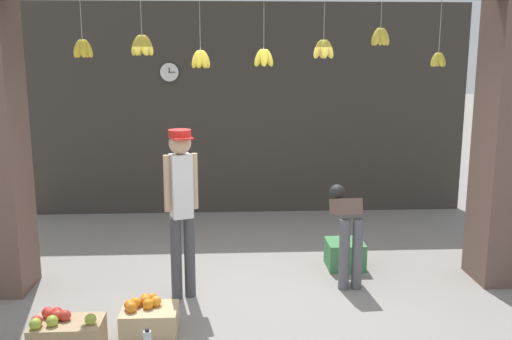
% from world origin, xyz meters
% --- Properties ---
extents(ground_plane, '(60.00, 60.00, 0.00)m').
position_xyz_m(ground_plane, '(0.00, 0.00, 0.00)').
color(ground_plane, gray).
extents(shop_back_wall, '(6.77, 0.12, 3.20)m').
position_xyz_m(shop_back_wall, '(0.00, 3.23, 1.60)').
color(shop_back_wall, '#38332D').
rests_on(shop_back_wall, ground_plane).
extents(shopkeeper, '(0.33, 0.30, 1.72)m').
position_xyz_m(shopkeeper, '(-0.76, -0.02, 1.02)').
color(shopkeeper, '#424247').
rests_on(shopkeeper, ground_plane).
extents(worker_stooping, '(0.27, 0.76, 0.99)m').
position_xyz_m(worker_stooping, '(0.96, 0.31, 0.65)').
color(worker_stooping, '#56565B').
rests_on(worker_stooping, ground_plane).
extents(fruit_crate_oranges, '(0.49, 0.38, 0.32)m').
position_xyz_m(fruit_crate_oranges, '(-1.02, -0.77, 0.14)').
color(fruit_crate_oranges, tan).
rests_on(fruit_crate_oranges, ground_plane).
extents(fruit_crate_apples, '(0.58, 0.36, 0.33)m').
position_xyz_m(fruit_crate_apples, '(-1.67, -1.01, 0.14)').
color(fruit_crate_apples, tan).
rests_on(fruit_crate_apples, ground_plane).
extents(produce_box_green, '(0.42, 0.42, 0.31)m').
position_xyz_m(produce_box_green, '(1.05, 0.73, 0.16)').
color(produce_box_green, '#42844C').
rests_on(produce_box_green, ground_plane).
extents(wall_clock, '(0.29, 0.03, 0.29)m').
position_xyz_m(wall_clock, '(-1.15, 3.15, 2.17)').
color(wall_clock, black).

